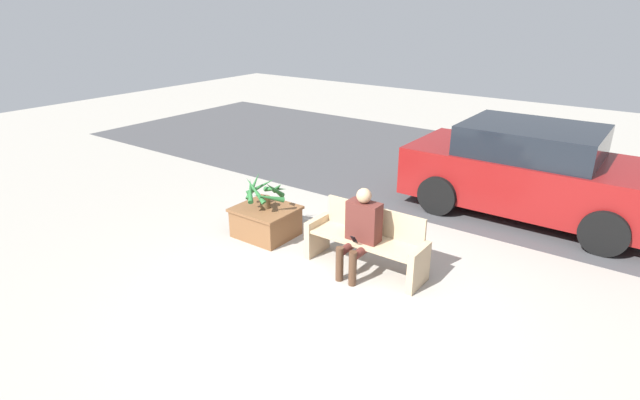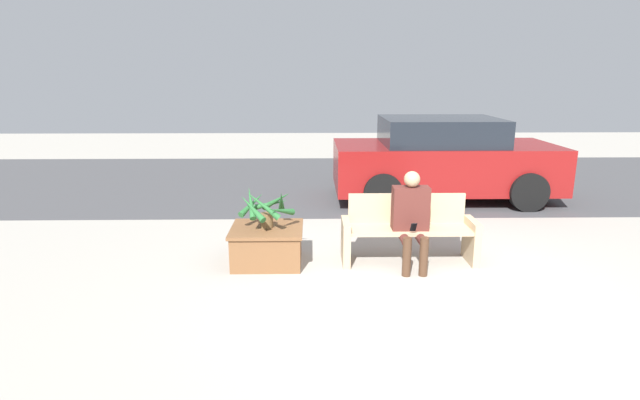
# 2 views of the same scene
# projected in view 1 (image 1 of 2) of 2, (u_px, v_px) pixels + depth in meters

# --- Properties ---
(ground_plane) EXTENTS (30.00, 30.00, 0.00)m
(ground_plane) POSITION_uv_depth(u_px,v_px,m) (324.00, 298.00, 6.12)
(ground_plane) COLOR #9E998E
(road_surface) EXTENTS (20.00, 6.00, 0.01)m
(road_surface) POSITION_uv_depth(u_px,v_px,m) (485.00, 174.00, 10.51)
(road_surface) COLOR #424244
(road_surface) RESTS_ON ground_plane
(bench) EXTENTS (1.67, 0.50, 0.84)m
(bench) POSITION_uv_depth(u_px,v_px,m) (367.00, 241.00, 6.68)
(bench) COLOR tan
(bench) RESTS_ON ground_plane
(person_seated) EXTENTS (0.44, 0.57, 1.18)m
(person_seated) POSITION_uv_depth(u_px,v_px,m) (360.00, 228.00, 6.46)
(person_seated) COLOR #51231E
(person_seated) RESTS_ON ground_plane
(planter_box) EXTENTS (0.89, 0.80, 0.46)m
(planter_box) POSITION_uv_depth(u_px,v_px,m) (266.00, 220.00, 7.67)
(planter_box) COLOR brown
(planter_box) RESTS_ON ground_plane
(potted_plant) EXTENTS (0.71, 0.69, 0.52)m
(potted_plant) POSITION_uv_depth(u_px,v_px,m) (265.00, 191.00, 7.50)
(potted_plant) COLOR brown
(potted_plant) RESTS_ON planter_box
(parked_car) EXTENTS (4.06, 1.98, 1.53)m
(parked_car) POSITION_uv_depth(u_px,v_px,m) (532.00, 172.00, 8.28)
(parked_car) COLOR maroon
(parked_car) RESTS_ON ground_plane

